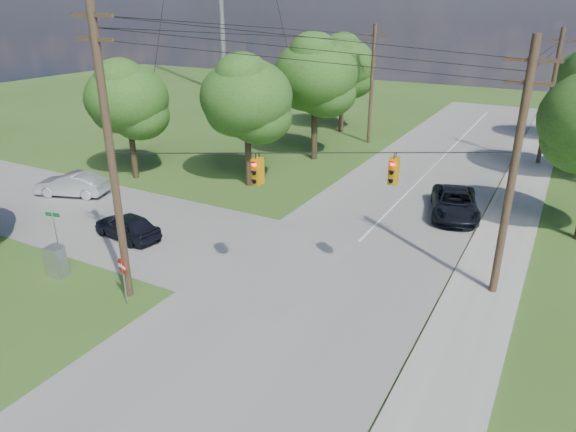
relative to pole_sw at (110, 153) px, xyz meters
The scene contains 19 objects.
ground 7.75m from the pole_sw, ahead, with size 140.00×140.00×0.00m, color #32521B.
main_road 10.16m from the pole_sw, 34.88° to the left, with size 10.00×100.00×0.03m, color gray.
sidewalk_east 15.37m from the pole_sw, 19.08° to the left, with size 2.60×100.00×0.12m, color #A9A79E.
pole_sw is the anchor object (origin of this frame).
pole_ne 15.51m from the pole_sw, 29.38° to the left, with size 2.00×0.32×10.50m.
pole_north_e 32.55m from the pole_sw, 65.48° to the left, with size 2.00×0.32×10.00m.
pole_north_w 29.62m from the pole_sw, 90.77° to the left, with size 2.00×0.32×10.00m.
power_lines 13.04m from the pole_sw, 61.30° to the left, with size 13.93×29.62×4.93m.
traffic_signals 8.24m from the pole_sw, 29.38° to the left, with size 4.91×3.27×1.05m.
tree_w_near 14.99m from the pole_sw, 103.11° to the left, with size 6.00×6.00×8.40m.
tree_w_mid 22.73m from the pole_sw, 96.06° to the left, with size 6.40×6.40×9.22m.
tree_w_far 32.90m from the pole_sw, 97.69° to the left, with size 6.00×6.00×8.73m.
tree_cross_n 16.64m from the pole_sw, 133.29° to the left, with size 5.60×5.60×7.91m.
car_cross_dark 8.09m from the pole_sw, 135.38° to the left, with size 1.63×4.05×1.38m, color black.
car_cross_silver 15.18m from the pole_sw, 149.16° to the left, with size 1.58×4.53×1.49m, color #BABCC1.
car_main_north 19.43m from the pole_sw, 57.22° to the left, with size 2.52×5.47×1.52m, color black.
control_cabinet 6.82m from the pole_sw, behind, with size 0.80×0.58×1.45m, color #919496.
do_not_enter_sign 4.75m from the pole_sw, 52.53° to the right, with size 0.68×0.22×2.08m.
street_name_sign 6.84m from the pole_sw, behind, with size 0.76×0.19×2.58m.
Camera 1 is at (10.45, -12.90, 11.41)m, focal length 32.00 mm.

